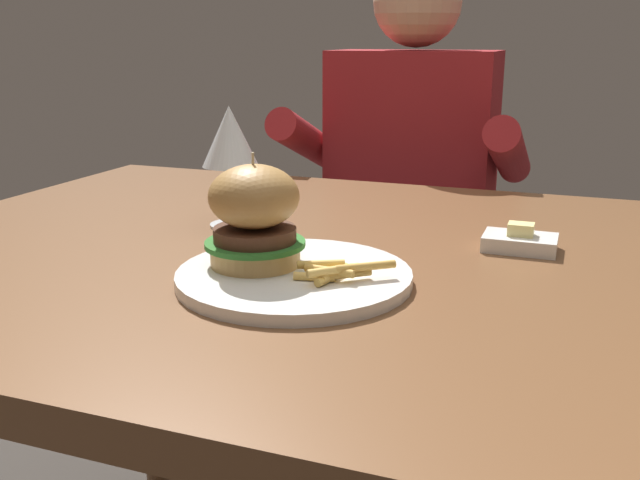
{
  "coord_description": "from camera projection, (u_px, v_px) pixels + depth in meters",
  "views": [
    {
      "loc": [
        0.3,
        -0.84,
        1.01
      ],
      "look_at": [
        0.03,
        -0.1,
        0.78
      ],
      "focal_mm": 40.0,
      "sensor_mm": 36.0,
      "label": 1
    }
  ],
  "objects": [
    {
      "name": "diner_person",
      "position": [
        409.0,
        235.0,
        1.66
      ],
      "size": [
        0.51,
        0.36,
        1.18
      ],
      "color": "#282833",
      "rests_on": "ground"
    },
    {
      "name": "butter_dish",
      "position": [
        520.0,
        241.0,
        0.93
      ],
      "size": [
        0.09,
        0.06,
        0.04
      ],
      "color": "white",
      "rests_on": "dining_table"
    },
    {
      "name": "main_plate",
      "position": [
        294.0,
        277.0,
        0.8
      ],
      "size": [
        0.27,
        0.27,
        0.01
      ],
      "primitive_type": "cylinder",
      "color": "white",
      "rests_on": "dining_table"
    },
    {
      "name": "wine_glass",
      "position": [
        230.0,
        139.0,
        1.01
      ],
      "size": [
        0.08,
        0.08,
        0.18
      ],
      "color": "silver",
      "rests_on": "dining_table"
    },
    {
      "name": "burger_sandwich",
      "position": [
        254.0,
        215.0,
        0.81
      ],
      "size": [
        0.12,
        0.12,
        0.13
      ],
      "color": "tan",
      "rests_on": "main_plate"
    },
    {
      "name": "fries_pile",
      "position": [
        336.0,
        271.0,
        0.77
      ],
      "size": [
        0.11,
        0.07,
        0.02
      ],
      "color": "#EABC5B",
      "rests_on": "main_plate"
    },
    {
      "name": "dining_table",
      "position": [
        330.0,
        312.0,
        0.95
      ],
      "size": [
        1.25,
        0.92,
        0.74
      ],
      "color": "brown",
      "rests_on": "ground"
    }
  ]
}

